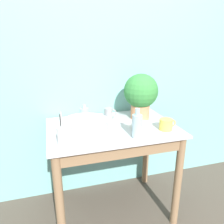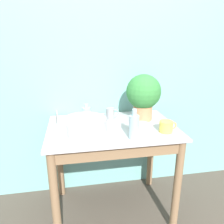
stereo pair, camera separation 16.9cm
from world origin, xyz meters
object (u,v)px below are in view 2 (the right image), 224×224
potted_plant (143,94)px  bottle_short (87,113)px  mug_grey (111,114)px  bowl_wash_large (84,125)px  bottle_tall (134,126)px  mug_yellow (166,127)px  bowl_small_steel (141,128)px  utensil_cup (60,134)px

potted_plant → bottle_short: size_ratio=2.77×
mug_grey → bowl_wash_large: bearing=-138.3°
bottle_tall → mug_yellow: size_ratio=1.60×
bottle_short → mug_yellow: 0.67m
bowl_wash_large → bowl_small_steel: bearing=-11.9°
mug_yellow → bottle_short: bearing=146.8°
potted_plant → utensil_cup: potted_plant is taller
mug_yellow → bowl_small_steel: size_ratio=1.01×
utensil_cup → mug_yellow: bearing=3.5°
bowl_wash_large → bottle_short: size_ratio=2.38×
potted_plant → bowl_small_steel: potted_plant is taller
bottle_tall → bottle_short: (-0.30, 0.43, -0.03)m
mug_yellow → bowl_small_steel: mug_yellow is taller
mug_grey → utensil_cup: 0.56m
bottle_tall → utensil_cup: utensil_cup is taller
potted_plant → bottle_tall: size_ratio=1.82×
bowl_wash_large → mug_yellow: bowl_wash_large is taller
mug_grey → bowl_small_steel: (0.18, -0.30, -0.02)m
bottle_short → mug_yellow: bearing=-33.2°
utensil_cup → bowl_wash_large: bearing=45.8°
bottle_tall → bowl_small_steel: bottle_tall is taller
mug_grey → utensil_cup: utensil_cup is taller
bowl_wash_large → bottle_short: bottle_short is taller
potted_plant → mug_yellow: bearing=-72.8°
mug_yellow → bottle_tall: bearing=-166.3°
bowl_small_steel → bowl_wash_large: bearing=168.1°
bottle_short → mug_yellow: size_ratio=1.05×
potted_plant → bottle_tall: (-0.18, -0.36, -0.13)m
bowl_wash_large → mug_grey: 0.32m
bottle_tall → bottle_short: bearing=124.3°
bowl_wash_large → bowl_small_steel: 0.42m
mug_grey → utensil_cup: size_ratio=0.47×
mug_yellow → utensil_cup: bearing=-176.5°
mug_grey → bowl_small_steel: mug_grey is taller
potted_plant → mug_grey: (-0.27, 0.04, -0.17)m
potted_plant → bowl_small_steel: size_ratio=2.95×
mug_yellow → mug_grey: mug_grey is taller
bottle_tall → bowl_small_steel: size_ratio=1.62×
bottle_tall → potted_plant: bearing=63.6°
bottle_short → bowl_small_steel: size_ratio=1.06×
bowl_wash_large → bowl_small_steel: bowl_wash_large is taller
mug_yellow → mug_grey: 0.49m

